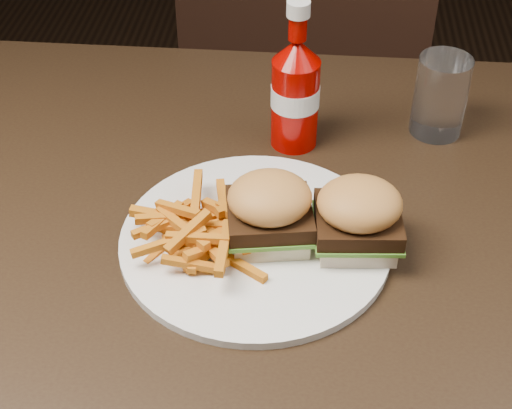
# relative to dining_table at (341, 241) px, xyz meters

# --- Properties ---
(dining_table) EXTENTS (1.20, 0.80, 0.04)m
(dining_table) POSITION_rel_dining_table_xyz_m (0.00, 0.00, 0.00)
(dining_table) COLOR black
(dining_table) RESTS_ON ground
(chair_far) EXTENTS (0.53, 0.53, 0.04)m
(chair_far) POSITION_rel_dining_table_xyz_m (-0.04, 0.76, -0.30)
(chair_far) COLOR black
(chair_far) RESTS_ON ground
(plate) EXTENTS (0.31, 0.31, 0.01)m
(plate) POSITION_rel_dining_table_xyz_m (-0.10, -0.03, 0.03)
(plate) COLOR white
(plate) RESTS_ON dining_table
(sandwich_half_a) EXTENTS (0.09, 0.09, 0.02)m
(sandwich_half_a) POSITION_rel_dining_table_xyz_m (-0.08, -0.03, 0.04)
(sandwich_half_a) COLOR #FBE4B8
(sandwich_half_a) RESTS_ON plate
(sandwich_half_b) EXTENTS (0.09, 0.08, 0.02)m
(sandwich_half_b) POSITION_rel_dining_table_xyz_m (0.01, -0.04, 0.04)
(sandwich_half_b) COLOR beige
(sandwich_half_b) RESTS_ON plate
(fries_pile) EXTENTS (0.15, 0.15, 0.05)m
(fries_pile) POSITION_rel_dining_table_xyz_m (-0.15, -0.04, 0.05)
(fries_pile) COLOR #D66017
(fries_pile) RESTS_ON plate
(ketchup_bottle) EXTENTS (0.07, 0.07, 0.12)m
(ketchup_bottle) POSITION_rel_dining_table_xyz_m (-0.06, 0.17, 0.08)
(ketchup_bottle) COLOR #960300
(ketchup_bottle) RESTS_ON dining_table
(tumbler) EXTENTS (0.09, 0.09, 0.11)m
(tumbler) POSITION_rel_dining_table_xyz_m (0.12, 0.21, 0.08)
(tumbler) COLOR white
(tumbler) RESTS_ON dining_table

